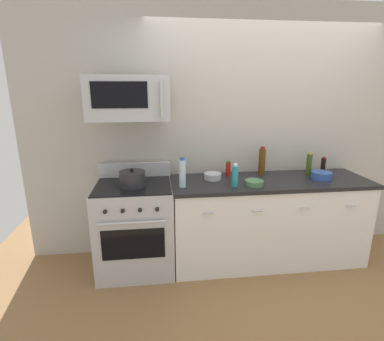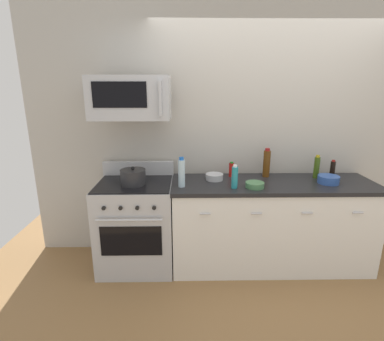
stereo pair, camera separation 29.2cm
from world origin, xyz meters
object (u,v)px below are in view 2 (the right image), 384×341
object	(u,v)px
bowl_steel_prep	(214,177)
bowl_green_glaze	(255,185)
bowl_blue_mixing	(328,179)
stockpot	(133,177)
bottle_wine_amber	(267,163)
range_oven	(137,224)
microwave	(131,98)
bottle_water_clear	(182,173)
bottle_olive_oil	(317,167)
bottle_hot_sauce_red	(231,170)
bottle_soy_sauce_dark	(333,169)
bottle_dish_soap	(235,177)

from	to	relation	value
bowl_steel_prep	bowl_green_glaze	bearing A→B (deg)	-34.67
bowl_blue_mixing	stockpot	size ratio (longest dim) A/B	0.84
bottle_wine_amber	range_oven	bearing A→B (deg)	-171.65
microwave	bottle_water_clear	world-z (taller)	microwave
range_oven	stockpot	xyz separation A→B (m)	(0.00, -0.05, 0.53)
bottle_wine_amber	bottle_olive_oil	size ratio (longest dim) A/B	1.26
bottle_hot_sauce_red	stockpot	xyz separation A→B (m)	(-1.00, -0.26, 0.00)
bottle_soy_sauce_dark	range_oven	bearing A→B (deg)	-174.86
bowl_blue_mixing	bottle_hot_sauce_red	bearing A→B (deg)	165.19
bottle_hot_sauce_red	bottle_soy_sauce_dark	xyz separation A→B (m)	(1.08, -0.02, 0.01)
bottle_olive_oil	bottle_dish_soap	distance (m)	0.96
bowl_green_glaze	bottle_olive_oil	bearing A→B (deg)	23.11
bottle_soy_sauce_dark	bowl_green_glaze	bearing A→B (deg)	-159.05
bottle_dish_soap	bowl_blue_mixing	xyz separation A→B (m)	(0.96, 0.13, -0.07)
range_oven	microwave	xyz separation A→B (m)	(0.00, 0.04, 1.28)
bowl_steel_prep	range_oven	bearing A→B (deg)	-173.44
bottle_hot_sauce_red	bottle_soy_sauce_dark	distance (m)	1.08
bottle_water_clear	stockpot	size ratio (longest dim) A/B	1.18
microwave	bowl_steel_prep	xyz separation A→B (m)	(0.81, 0.05, -0.80)
bottle_dish_soap	bottle_water_clear	xyz separation A→B (m)	(-0.50, 0.05, 0.03)
microwave	bottle_soy_sauce_dark	bearing A→B (deg)	3.91
bottle_wine_amber	bottle_dish_soap	world-z (taller)	bottle_wine_amber
bottle_olive_oil	stockpot	distance (m)	1.90
range_oven	bottle_hot_sauce_red	xyz separation A→B (m)	(1.00, 0.21, 0.53)
bottle_dish_soap	stockpot	world-z (taller)	bottle_dish_soap
bottle_wine_amber	bottle_olive_oil	world-z (taller)	bottle_wine_amber
bottle_wine_amber	bottle_dish_soap	bearing A→B (deg)	-136.67
range_oven	stockpot	distance (m)	0.53
microwave	stockpot	size ratio (longest dim) A/B	3.02
bottle_soy_sauce_dark	bowl_green_glaze	world-z (taller)	bottle_soy_sauce_dark
bowl_green_glaze	stockpot	world-z (taller)	stockpot
range_oven	bowl_steel_prep	distance (m)	0.95
bottle_hot_sauce_red	bottle_water_clear	bearing A→B (deg)	-147.86
bowl_green_glaze	bowl_blue_mixing	xyz separation A→B (m)	(0.76, 0.12, 0.01)
bowl_steel_prep	bottle_dish_soap	bearing A→B (deg)	-57.75
bowl_steel_prep	bottle_soy_sauce_dark	bearing A→B (deg)	4.23
range_oven	bowl_steel_prep	xyz separation A→B (m)	(0.81, 0.09, 0.48)
range_oven	bottle_hot_sauce_red	bearing A→B (deg)	11.78
bottle_dish_soap	bowl_steel_prep	xyz separation A→B (m)	(-0.17, 0.26, -0.07)
microwave	bottle_hot_sauce_red	xyz separation A→B (m)	(1.00, 0.16, -0.75)
bottle_wine_amber	bottle_dish_soap	size ratio (longest dim) A/B	1.36
microwave	bottle_olive_oil	size ratio (longest dim) A/B	3.04
bottle_olive_oil	bowl_blue_mixing	size ratio (longest dim) A/B	1.18
microwave	bottle_soy_sauce_dark	distance (m)	2.21
bottle_water_clear	bowl_steel_prep	bearing A→B (deg)	32.71
bottle_wine_amber	stockpot	size ratio (longest dim) A/B	1.25
stockpot	bowl_steel_prep	bearing A→B (deg)	10.24
microwave	stockpot	distance (m)	0.76
bottle_dish_soap	stockpot	bearing A→B (deg)	173.10
microwave	bottle_hot_sauce_red	distance (m)	1.27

